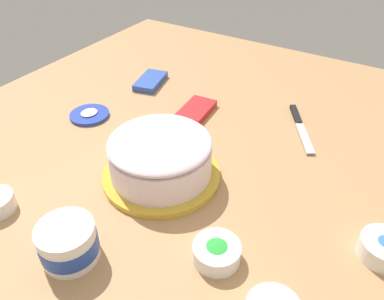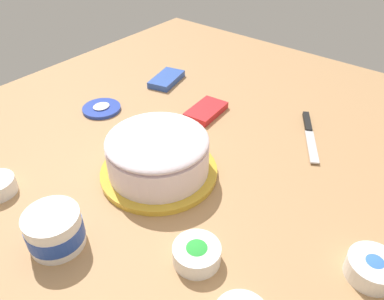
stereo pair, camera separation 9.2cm
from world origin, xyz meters
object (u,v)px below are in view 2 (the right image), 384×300
Objects in this scene: frosting_tub_lid at (102,108)px; candy_box_upper at (206,111)px; candy_box_lower at (167,79)px; spreading_knife at (309,131)px; sprinkle_bowl_blue at (372,267)px; sprinkle_bowl_green at (197,253)px; frosted_cake at (158,155)px; frosting_tub at (54,229)px.

candy_box_upper is (-0.18, 0.26, 0.00)m from frosting_tub_lid.
candy_box_upper is (0.08, 0.23, -0.00)m from candy_box_lower.
frosting_tub_lid is 0.32m from candy_box_upper.
frosting_tub_lid is 0.54× the size of spreading_knife.
sprinkle_bowl_blue is 0.70× the size of candy_box_upper.
frosting_tub_lid is at bearing -95.29° from sprinkle_bowl_blue.
sprinkle_bowl_green is 0.52m from candy_box_upper.
frosting_tub_lid is at bearing -113.81° from sprinkle_bowl_green.
sprinkle_bowl_blue is (-0.03, 0.49, -0.03)m from frosted_cake.
frosted_cake reaches higher than frosting_tub.
sprinkle_bowl_blue is (-0.17, 0.26, 0.00)m from sprinkle_bowl_green.
candy_box_lower is at bearing -133.77° from sprinkle_bowl_green.
frosting_tub is 0.27m from sprinkle_bowl_green.
spreading_knife is (-0.66, 0.22, -0.03)m from frosting_tub.
candy_box_upper is at bearing 56.87° from candy_box_lower.
candy_box_lower is 0.24m from candy_box_upper.
sprinkle_bowl_green reaches higher than spreading_knife.
frosted_cake is at bearing -28.22° from spreading_knife.
frosting_tub_lid is at bearing -62.98° from spreading_knife.
frosting_tub is 0.59m from sprinkle_bowl_blue.
frosted_cake is 2.44× the size of frosting_tub_lid.
frosting_tub is 1.21× the size of sprinkle_bowl_green.
frosted_cake is 0.27m from sprinkle_bowl_green.
candy_box_upper is at bearing -144.84° from sprinkle_bowl_green.
candy_box_upper is (0.10, -0.28, 0.00)m from spreading_knife.
frosted_cake is at bearing 72.18° from frosting_tub_lid.
frosted_cake reaches higher than sprinkle_bowl_blue.
candy_box_upper reaches higher than spreading_knife.
frosting_tub is at bearing 40.05° from frosting_tub_lid.
frosted_cake is 0.28m from frosting_tub.
frosting_tub is 0.80× the size of candy_box_lower.
frosted_cake is 3.02× the size of sprinkle_bowl_blue.
candy_box_lower is (-0.65, -0.29, -0.03)m from frosting_tub.
sprinkle_bowl_blue reaches higher than candy_box_upper.
spreading_knife is 0.51m from candy_box_lower.
frosted_cake reaches higher than sprinkle_bowl_green.
frosted_cake is 3.08× the size of sprinkle_bowl_green.
candy_box_upper is (-0.29, -0.08, -0.05)m from frosted_cake.
candy_box_lower is at bearing 173.47° from frosting_tub_lid.
sprinkle_bowl_blue is at bearing 93.73° from frosted_cake.
candy_box_lower is 1.04× the size of candy_box_upper.
frosted_cake is at bearing -121.83° from sprinkle_bowl_green.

